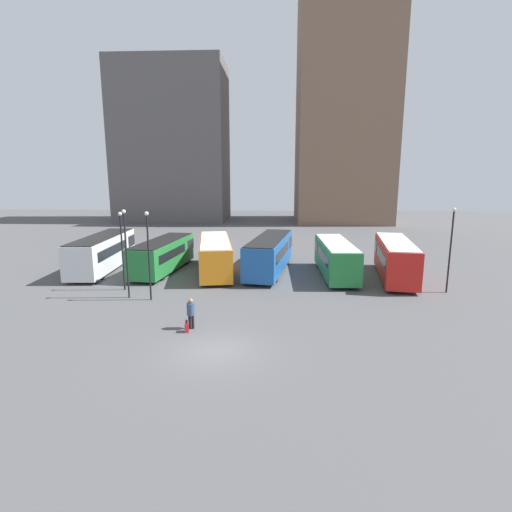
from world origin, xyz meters
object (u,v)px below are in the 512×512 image
(bus_2, at_px, (215,254))
(bus_4, at_px, (335,257))
(bus_5, at_px, (395,258))
(bus_3, at_px, (270,253))
(traveler, at_px, (191,311))
(lamp_post_2, at_px, (126,247))
(lamp_post_3, at_px, (122,245))
(lamp_post_0, at_px, (148,249))
(bus_0, at_px, (103,251))
(suitcase, at_px, (187,327))
(lamp_post_1, at_px, (451,244))
(bus_1, at_px, (163,254))

(bus_2, height_order, bus_4, bus_2)
(bus_2, distance_m, bus_5, 15.36)
(bus_3, relative_size, traveler, 6.36)
(traveler, distance_m, lamp_post_2, 8.30)
(traveler, height_order, lamp_post_3, lamp_post_3)
(bus_2, distance_m, lamp_post_0, 9.01)
(bus_0, xyz_separation_m, suitcase, (10.84, -14.29, -1.43))
(bus_3, relative_size, lamp_post_1, 1.80)
(traveler, xyz_separation_m, lamp_post_1, (17.28, 7.95, 2.58))
(bus_1, distance_m, lamp_post_0, 8.88)
(bus_1, xyz_separation_m, lamp_post_1, (22.69, -5.68, 2.09))
(bus_2, bearing_deg, bus_5, -104.39)
(bus_2, bearing_deg, bus_1, 76.38)
(bus_0, relative_size, lamp_post_0, 1.78)
(bus_2, distance_m, lamp_post_3, 8.56)
(suitcase, bearing_deg, lamp_post_2, 30.48)
(traveler, xyz_separation_m, suitcase, (-0.15, -0.49, -0.78))
(bus_1, relative_size, bus_4, 1.03)
(bus_3, xyz_separation_m, lamp_post_0, (-8.08, -8.76, 1.87))
(suitcase, bearing_deg, bus_5, -61.38)
(bus_3, distance_m, bus_5, 10.63)
(lamp_post_0, height_order, lamp_post_3, lamp_post_0)
(bus_0, height_order, bus_4, bus_0)
(traveler, bearing_deg, lamp_post_2, 33.71)
(bus_5, relative_size, traveler, 5.83)
(lamp_post_2, height_order, lamp_post_3, lamp_post_2)
(traveler, relative_size, lamp_post_0, 0.29)
(bus_5, xyz_separation_m, lamp_post_1, (2.65, -4.09, 1.91))
(suitcase, relative_size, lamp_post_0, 0.12)
(bus_1, bearing_deg, bus_2, -87.69)
(bus_4, xyz_separation_m, lamp_post_1, (7.48, -4.72, 2.03))
(bus_2, bearing_deg, bus_0, 77.61)
(lamp_post_0, bearing_deg, bus_5, 20.45)
(traveler, bearing_deg, bus_4, -49.39)
(lamp_post_0, xyz_separation_m, lamp_post_1, (21.19, 2.83, 0.06))
(bus_3, distance_m, traveler, 14.51)
(bus_1, distance_m, traveler, 14.67)
(suitcase, height_order, lamp_post_2, lamp_post_2)
(lamp_post_3, bearing_deg, bus_3, 30.74)
(bus_0, height_order, lamp_post_1, lamp_post_1)
(bus_0, height_order, bus_1, bus_0)
(bus_4, xyz_separation_m, suitcase, (-9.96, -13.17, -1.33))
(suitcase, height_order, lamp_post_0, lamp_post_0)
(bus_3, bearing_deg, suitcase, 172.40)
(bus_3, distance_m, lamp_post_1, 14.52)
(bus_0, relative_size, suitcase, 14.54)
(bus_4, bearing_deg, bus_1, 85.15)
(bus_2, bearing_deg, lamp_post_2, 137.83)
(bus_5, relative_size, lamp_post_3, 1.75)
(bus_0, xyz_separation_m, bus_4, (20.80, -1.12, -0.10))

